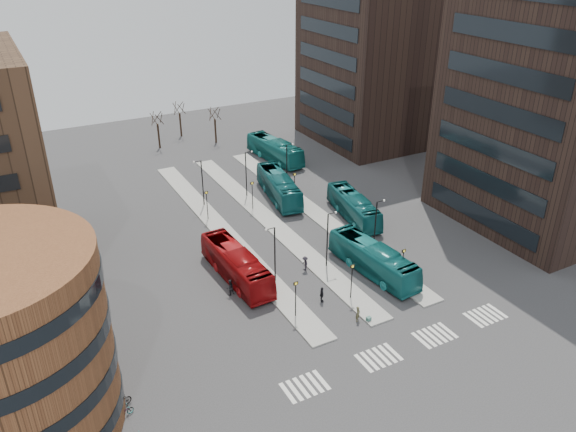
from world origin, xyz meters
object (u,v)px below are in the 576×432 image
traveller (358,314)px  commuter_a (230,287)px  commuter_b (322,295)px  bicycle_mid (120,402)px  teal_bus_a (373,259)px  commuter_c (305,264)px  suitcase (369,319)px  teal_bus_d (275,150)px  red_bus (236,264)px  teal_bus_c (354,207)px  teal_bus_b (279,186)px  bicycle_far (123,412)px

traveller → commuter_a: 12.54m
commuter_b → commuter_a: bearing=79.0°
commuter_a → bicycle_mid: commuter_a is taller
commuter_a → teal_bus_a: bearing=153.1°
commuter_c → bicycle_mid: (-21.31, -9.97, -0.26)m
traveller → suitcase: bearing=-72.9°
bicycle_mid → teal_bus_d: bearing=-52.1°
suitcase → red_bus: size_ratio=0.04×
suitcase → commuter_b: size_ratio=0.32×
red_bus → teal_bus_c: 18.85m
teal_bus_b → traveller: 27.34m
suitcase → teal_bus_d: 41.39m
teal_bus_b → bicycle_mid: teal_bus_b is taller
teal_bus_c → commuter_a: 21.28m
red_bus → teal_bus_d: size_ratio=0.98×
teal_bus_c → teal_bus_d: (0.51, 22.07, 0.15)m
commuter_b → teal_bus_d: bearing=4.7°
teal_bus_a → bicycle_mid: (-27.19, -6.32, -1.06)m
commuter_a → bicycle_mid: size_ratio=0.91×
traveller → commuter_b: bearing=72.4°
commuter_c → bicycle_far: commuter_c is taller
teal_bus_a → commuter_b: 7.56m
commuter_a → bicycle_mid: bearing=22.6°
teal_bus_b → teal_bus_a: bearing=-79.9°
traveller → commuter_c: bearing=53.9°
commuter_a → commuter_c: size_ratio=1.02×
teal_bus_b → red_bus: bearing=-120.0°
suitcase → teal_bus_d: teal_bus_d is taller
commuter_b → commuter_c: (1.37, 5.59, -0.00)m
teal_bus_a → commuter_c: (-5.89, 3.64, -0.80)m
teal_bus_a → commuter_c: 6.97m
teal_bus_b → bicycle_mid: (-27.12, -27.04, -1.11)m
red_bus → commuter_b: size_ratio=7.26×
traveller → commuter_a: commuter_a is taller
commuter_a → commuter_b: commuter_a is taller
suitcase → teal_bus_c: teal_bus_c is taller
teal_bus_a → commuter_c: size_ratio=7.18×
bicycle_mid → teal_bus_c: bearing=-74.0°
teal_bus_b → teal_bus_d: size_ratio=1.00×
teal_bus_a → teal_bus_b: 20.71m
red_bus → teal_bus_d: bearing=53.6°
suitcase → traveller: traveller is taller
bicycle_far → commuter_a: bearing=-64.1°
teal_bus_a → bicycle_mid: teal_bus_a is taller
traveller → bicycle_far: bearing=147.7°
red_bus → commuter_a: 3.02m
teal_bus_b → teal_bus_c: (5.34, -9.45, -0.14)m
teal_bus_a → commuter_c: bearing=143.0°
traveller → bicycle_far: size_ratio=0.96×
teal_bus_b → commuter_a: bearing=-119.5°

